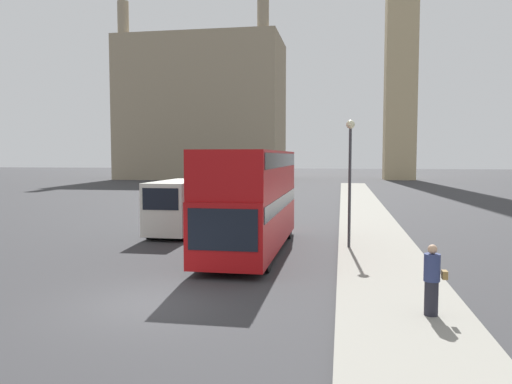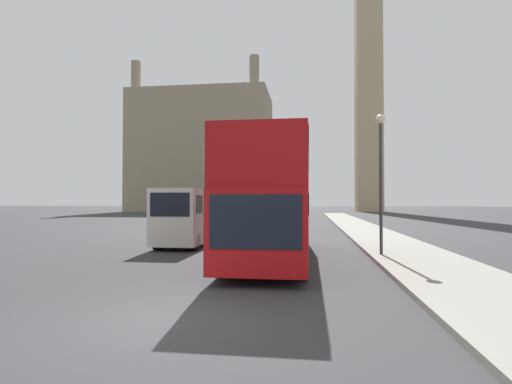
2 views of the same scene
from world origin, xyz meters
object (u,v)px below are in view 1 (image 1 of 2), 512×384
object	(u,v)px
red_double_decker_bus	(252,196)
street_lamp	(350,163)
pedestrian	(432,280)
white_van	(179,206)

from	to	relation	value
red_double_decker_bus	street_lamp	distance (m)	4.34
pedestrian	street_lamp	distance (m)	9.47
red_double_decker_bus	white_van	bearing A→B (deg)	138.15
white_van	pedestrian	size ratio (longest dim) A/B	3.17
red_double_decker_bus	pedestrian	distance (m)	9.99
white_van	street_lamp	distance (m)	9.38
red_double_decker_bus	pedestrian	size ratio (longest dim) A/B	5.96
red_double_decker_bus	street_lamp	bearing A→B (deg)	12.85
white_van	red_double_decker_bus	bearing A→B (deg)	-41.85
red_double_decker_bus	pedestrian	world-z (taller)	red_double_decker_bus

